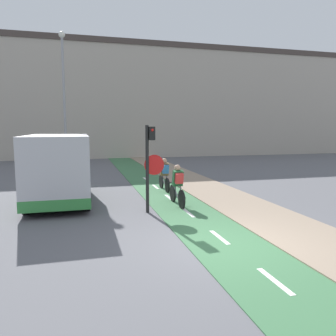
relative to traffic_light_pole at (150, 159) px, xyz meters
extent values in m
plane|color=#5B5B60|center=(1.19, -3.49, -1.81)|extent=(120.00, 120.00, 0.00)
cube|color=#3D7047|center=(1.19, -3.49, -1.80)|extent=(2.03, 60.00, 0.02)
cube|color=white|center=(1.19, -5.49, -1.79)|extent=(0.12, 1.10, 0.00)
cube|color=white|center=(1.19, -2.99, -1.79)|extent=(0.12, 1.10, 0.00)
cube|color=white|center=(1.19, -0.49, -1.79)|extent=(0.12, 1.10, 0.00)
cube|color=white|center=(1.19, 2.01, -1.79)|extent=(0.12, 1.10, 0.00)
cube|color=white|center=(1.19, 4.51, -1.79)|extent=(0.12, 1.10, 0.00)
cube|color=white|center=(1.19, 7.01, -1.79)|extent=(0.12, 1.10, 0.00)
cube|color=gray|center=(3.41, -3.49, -1.78)|extent=(2.40, 60.00, 0.05)
cube|color=#B2A899|center=(1.19, 22.45, 3.35)|extent=(60.00, 5.00, 10.31)
cube|color=#473D38|center=(1.19, 22.45, 8.75)|extent=(60.00, 5.20, 0.50)
cylinder|color=black|center=(-0.09, 0.00, -0.36)|extent=(0.11, 0.11, 2.90)
cube|color=black|center=(0.07, 0.00, 0.82)|extent=(0.20, 0.20, 0.44)
sphere|color=red|center=(0.07, -0.11, 0.93)|extent=(0.09, 0.09, 0.09)
cone|color=red|center=(0.15, 0.00, -0.21)|extent=(0.67, 0.01, 0.67)
cone|color=silver|center=(0.15, 0.00, -0.21)|extent=(0.60, 0.02, 0.60)
cylinder|color=gray|center=(-3.04, 9.62, 2.16)|extent=(0.14, 0.14, 7.94)
sphere|color=silver|center=(-3.04, 9.62, 6.24)|extent=(0.36, 0.36, 0.36)
cylinder|color=black|center=(1.15, 0.17, -1.47)|extent=(0.07, 0.67, 0.67)
cylinder|color=black|center=(1.15, 1.31, -1.47)|extent=(0.07, 0.67, 0.67)
cylinder|color=slate|center=(1.15, 0.95, -1.30)|extent=(0.04, 0.72, 0.41)
cylinder|color=slate|center=(1.15, 0.42, -1.28)|extent=(0.04, 0.38, 0.44)
cylinder|color=slate|center=(1.15, 0.78, -1.09)|extent=(0.04, 1.06, 0.07)
cylinder|color=slate|center=(1.15, 0.38, -1.48)|extent=(0.04, 0.43, 0.05)
cylinder|color=black|center=(1.15, 1.31, -1.06)|extent=(0.46, 0.03, 0.03)
cube|color=#235B33|center=(1.15, 0.65, -0.79)|extent=(0.36, 0.31, 0.59)
sphere|color=tan|center=(1.15, 0.69, -0.42)|extent=(0.22, 0.22, 0.22)
cylinder|color=#232328|center=(1.05, 0.61, -1.23)|extent=(0.04, 0.07, 0.42)
cylinder|color=#232328|center=(1.25, 0.61, -1.23)|extent=(0.04, 0.07, 0.42)
cube|color=red|center=(1.15, 0.47, -0.77)|extent=(0.28, 0.23, 0.39)
cylinder|color=black|center=(1.39, 3.07, -1.49)|extent=(0.07, 0.64, 0.64)
cylinder|color=black|center=(1.39, 4.17, -1.49)|extent=(0.07, 0.64, 0.64)
cylinder|color=slate|center=(1.39, 3.83, -1.32)|extent=(0.04, 0.70, 0.40)
cylinder|color=slate|center=(1.39, 3.32, -1.31)|extent=(0.04, 0.37, 0.42)
cylinder|color=slate|center=(1.39, 3.66, -1.12)|extent=(0.04, 1.02, 0.07)
cylinder|color=slate|center=(1.39, 3.28, -1.50)|extent=(0.04, 0.42, 0.05)
cylinder|color=black|center=(1.39, 4.17, -1.09)|extent=(0.46, 0.03, 0.03)
cube|color=brown|center=(1.39, 3.54, -0.83)|extent=(0.36, 0.31, 0.59)
sphere|color=tan|center=(1.39, 3.58, -0.45)|extent=(0.22, 0.22, 0.22)
cylinder|color=#232328|center=(1.29, 3.50, -1.26)|extent=(0.04, 0.07, 0.40)
cylinder|color=#232328|center=(1.49, 3.50, -1.26)|extent=(0.04, 0.07, 0.40)
cube|color=#3370B2|center=(1.39, 3.36, -0.81)|extent=(0.28, 0.23, 0.39)
cube|color=#B7B7BC|center=(-3.01, 2.30, -0.41)|extent=(2.16, 4.78, 2.30)
cube|color=#33843D|center=(-3.01, 2.30, -1.38)|extent=(2.17, 4.79, 0.36)
cube|color=black|center=(-3.01, 4.67, -0.01)|extent=(1.95, 0.04, 0.70)
cylinder|color=black|center=(-3.98, 3.85, -1.46)|extent=(0.18, 0.70, 0.70)
cylinder|color=black|center=(-2.03, 3.85, -1.46)|extent=(0.18, 0.70, 0.70)
cylinder|color=black|center=(-3.98, 0.75, -1.46)|extent=(0.18, 0.70, 0.70)
cylinder|color=black|center=(-2.03, 0.75, -1.46)|extent=(0.18, 0.70, 0.70)
camera|label=1|loc=(-2.16, -10.51, 1.00)|focal=35.00mm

